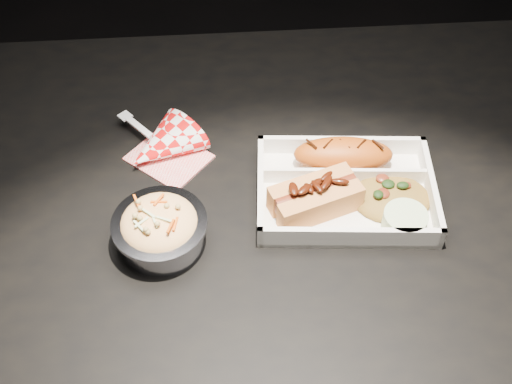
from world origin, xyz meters
TOP-DOWN VIEW (x-y plane):
  - dining_table at (0.00, 0.00)m, footprint 1.20×0.80m
  - food_tray at (0.08, -0.01)m, footprint 0.26×0.20m
  - fried_pastry at (0.08, 0.04)m, footprint 0.15×0.07m
  - hotdog at (0.03, -0.04)m, footprint 0.14×0.09m
  - fried_rice_mound at (0.14, -0.03)m, footprint 0.12×0.10m
  - cupcake_liner at (0.15, -0.08)m, footprint 0.06×0.06m
  - foil_coleslaw_cup at (-0.18, -0.08)m, footprint 0.13×0.13m
  - napkin_fork at (-0.19, 0.09)m, footprint 0.16×0.16m

SIDE VIEW (x-z plane):
  - dining_table at x=0.00m, z-range 0.28..1.03m
  - food_tray at x=0.08m, z-range 0.74..0.78m
  - napkin_fork at x=-0.19m, z-range 0.72..0.82m
  - cupcake_liner at x=0.15m, z-range 0.76..0.79m
  - fried_rice_mound at x=0.14m, z-range 0.76..0.79m
  - fried_pastry at x=0.08m, z-range 0.76..0.81m
  - hotdog at x=0.03m, z-range 0.75..0.81m
  - foil_coleslaw_cup at x=-0.18m, z-range 0.75..0.82m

